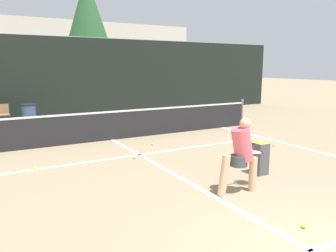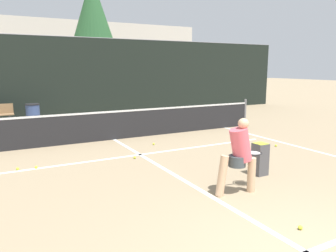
# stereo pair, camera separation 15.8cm
# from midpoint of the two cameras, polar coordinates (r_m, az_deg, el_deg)

# --- Properties ---
(court_service_line) EXTENTS (8.25, 0.10, 0.01)m
(court_service_line) POSITION_cam_midpoint_polar(r_m,az_deg,el_deg) (8.89, -4.39, -4.99)
(court_service_line) COLOR white
(court_service_line) RESTS_ON ground
(court_center_mark) EXTENTS (0.10, 7.50, 0.01)m
(court_center_mark) POSITION_cam_midpoint_polar(r_m,az_deg,el_deg) (7.49, 0.68, -7.89)
(court_center_mark) COLOR white
(court_center_mark) RESTS_ON ground
(court_sideline_right) EXTENTS (0.10, 8.50, 0.01)m
(court_sideline_right) POSITION_cam_midpoint_polar(r_m,az_deg,el_deg) (10.36, 23.15, -3.60)
(court_sideline_right) COLOR white
(court_sideline_right) RESTS_ON ground
(net) EXTENTS (11.09, 0.09, 1.07)m
(net) POSITION_cam_midpoint_polar(r_m,az_deg,el_deg) (10.72, -9.01, 0.32)
(net) COLOR slate
(net) RESTS_ON ground
(fence_back) EXTENTS (24.00, 0.06, 3.70)m
(fence_back) POSITION_cam_midpoint_polar(r_m,az_deg,el_deg) (15.84, -15.74, 8.09)
(fence_back) COLOR black
(fence_back) RESTS_ON ground
(player_practicing) EXTENTS (1.17, 0.54, 1.43)m
(player_practicing) POSITION_cam_midpoint_polar(r_m,az_deg,el_deg) (6.19, 13.04, -4.74)
(player_practicing) COLOR #DBAD84
(player_practicing) RESTS_ON ground
(tennis_ball_scattered_0) EXTENTS (0.07, 0.07, 0.07)m
(tennis_ball_scattered_0) POSITION_cam_midpoint_polar(r_m,az_deg,el_deg) (8.24, -21.46, -6.70)
(tennis_ball_scattered_0) COLOR #D1E033
(tennis_ball_scattered_0) RESTS_ON ground
(tennis_ball_scattered_2) EXTENTS (0.07, 0.07, 0.07)m
(tennis_ball_scattered_2) POSITION_cam_midpoint_polar(r_m,az_deg,el_deg) (8.28, -24.23, -6.82)
(tennis_ball_scattered_2) COLOR #D1E033
(tennis_ball_scattered_2) RESTS_ON ground
(tennis_ball_scattered_3) EXTENTS (0.07, 0.07, 0.07)m
(tennis_ball_scattered_3) POSITION_cam_midpoint_polar(r_m,az_deg,el_deg) (10.28, 18.70, -3.24)
(tennis_ball_scattered_3) COLOR #D1E033
(tennis_ball_scattered_3) RESTS_ON ground
(tennis_ball_scattered_4) EXTENTS (0.07, 0.07, 0.07)m
(tennis_ball_scattered_4) POSITION_cam_midpoint_polar(r_m,az_deg,el_deg) (5.37, 22.87, -15.98)
(tennis_ball_scattered_4) COLOR #D1E033
(tennis_ball_scattered_4) RESTS_ON ground
(tennis_ball_scattered_5) EXTENTS (0.07, 0.07, 0.07)m
(tennis_ball_scattered_5) POSITION_cam_midpoint_polar(r_m,az_deg,el_deg) (9.96, -2.06, -3.13)
(tennis_ball_scattered_5) COLOR #D1E033
(tennis_ball_scattered_5) RESTS_ON ground
(tennis_ball_scattered_6) EXTENTS (0.07, 0.07, 0.07)m
(tennis_ball_scattered_6) POSITION_cam_midpoint_polar(r_m,az_deg,el_deg) (8.74, 15.73, -5.42)
(tennis_ball_scattered_6) COLOR #D1E033
(tennis_ball_scattered_6) RESTS_ON ground
(tennis_ball_scattered_7) EXTENTS (0.07, 0.07, 0.07)m
(tennis_ball_scattered_7) POSITION_cam_midpoint_polar(r_m,az_deg,el_deg) (8.52, -5.29, -5.47)
(tennis_ball_scattered_7) COLOR #D1E033
(tennis_ball_scattered_7) RESTS_ON ground
(ball_hopper) EXTENTS (0.28, 0.28, 0.71)m
(ball_hopper) POSITION_cam_midpoint_polar(r_m,az_deg,el_deg) (7.48, 16.31, -5.41)
(ball_hopper) COLOR #4C4C51
(ball_hopper) RESTS_ON ground
(trash_bin) EXTENTS (0.57, 0.57, 0.84)m
(trash_bin) POSITION_cam_midpoint_polar(r_m,az_deg,el_deg) (14.66, -22.17, 1.98)
(trash_bin) COLOR #384C7F
(trash_bin) RESTS_ON ground
(parked_car) EXTENTS (1.77, 4.30, 1.43)m
(parked_car) POSITION_cam_midpoint_polar(r_m,az_deg,el_deg) (19.19, -5.64, 5.02)
(parked_car) COLOR navy
(parked_car) RESTS_ON ground
(tree_west) EXTENTS (3.30, 3.30, 8.80)m
(tree_west) POSITION_cam_midpoint_polar(r_m,az_deg,el_deg) (25.67, -12.82, 18.69)
(tree_west) COLOR brown
(tree_west) RESTS_ON ground
(building_far) EXTENTS (36.00, 2.40, 6.94)m
(building_far) POSITION_cam_midpoint_polar(r_m,az_deg,el_deg) (35.31, -22.98, 11.30)
(building_far) COLOR beige
(building_far) RESTS_ON ground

